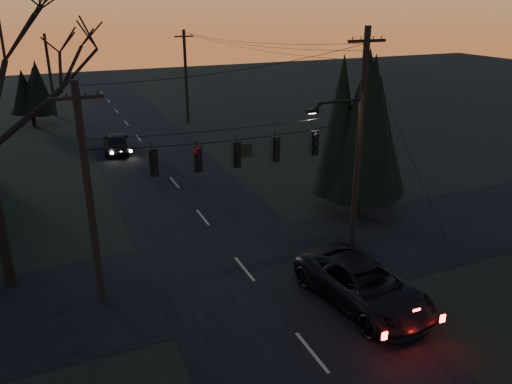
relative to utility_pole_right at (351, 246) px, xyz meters
name	(u,v)px	position (x,y,z in m)	size (l,w,h in m)	color
main_road	(183,193)	(-5.50, 10.00, 0.01)	(8.00, 120.00, 0.02)	black
cross_road	(244,269)	(-5.50, 0.00, 0.01)	(60.00, 7.00, 0.02)	black
utility_pole_right	(351,246)	(0.00, 0.00, 0.00)	(5.00, 0.30, 10.00)	black
utility_pole_left	(102,300)	(-11.50, 0.00, 0.00)	(1.80, 0.30, 8.50)	black
utility_pole_far_r	(188,122)	(0.00, 28.00, 0.00)	(1.80, 0.30, 8.50)	black
utility_pole_far_l	(56,116)	(-11.50, 36.00, 0.00)	(0.30, 0.30, 8.00)	black
span_signal_assembly	(238,153)	(-5.74, 0.00, 5.31)	(11.50, 0.44, 1.51)	black
evergreen_right	(363,132)	(2.37, 3.06, 4.65)	(4.15, 4.15, 8.10)	black
evergreen_dist	(29,90)	(-13.56, 32.21, 3.30)	(3.62, 3.62, 5.42)	black
suv_near	(363,285)	(-2.31, -4.23, 0.83)	(2.77, 6.00, 1.67)	black
sedan_oncoming_a	(116,142)	(-7.80, 20.54, 0.79)	(1.87, 4.64, 1.58)	black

